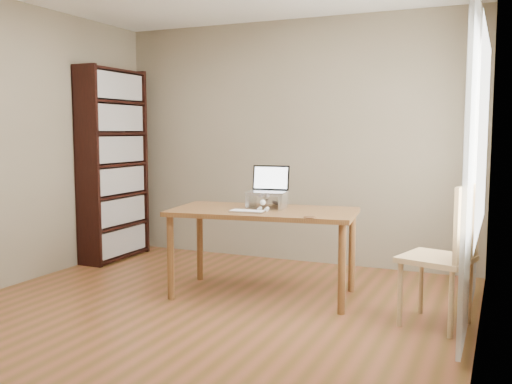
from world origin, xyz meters
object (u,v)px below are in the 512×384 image
keyboard (247,211)px  desk (263,219)px  bookshelf (114,165)px  cat (268,200)px  laptop (270,186)px  chair (449,250)px

keyboard → desk: bearing=73.8°
bookshelf → desk: 2.22m
bookshelf → cat: bookshelf is taller
laptop → cat: laptop is taller
desk → laptop: 0.31m
desk → chair: bearing=-15.2°
bookshelf → cat: 2.17m
desk → laptop: (0.00, 0.14, 0.28)m
desk → keyboard: keyboard is taller
chair → bookshelf: bearing=-178.1°
desk → chair: chair is taller
cat → bookshelf: bearing=150.5°
keyboard → cat: (0.05, 0.33, 0.06)m
cat → chair: chair is taller
bookshelf → desk: (2.08, -0.67, -0.38)m
laptop → chair: bearing=-20.2°
laptop → desk: bearing=-97.4°
laptop → keyboard: size_ratio=1.21×
bookshelf → desk: bearing=-17.9°
desk → cat: (-0.00, 0.11, 0.15)m
bookshelf → desk: size_ratio=1.27×
desk → laptop: size_ratio=4.62×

